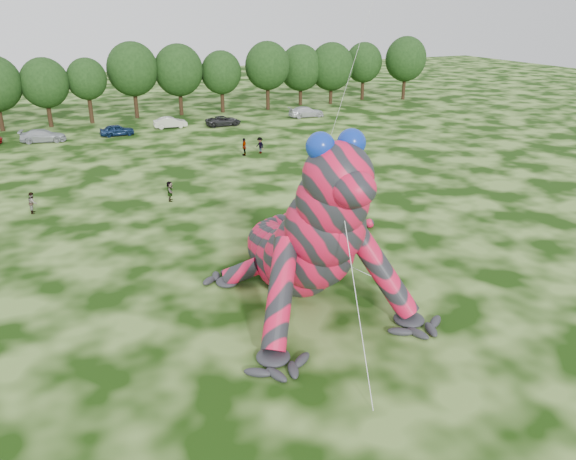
% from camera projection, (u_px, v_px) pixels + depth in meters
% --- Properties ---
extents(ground, '(240.00, 240.00, 0.00)m').
position_uv_depth(ground, '(205.00, 331.00, 28.36)').
color(ground, '#16330A').
rests_on(ground, ground).
extents(inflatable_gecko, '(17.56, 20.70, 10.17)m').
position_uv_depth(inflatable_gecko, '(289.00, 204.00, 30.93)').
color(inflatable_gecko, red).
rests_on(inflatable_gecko, ground).
extents(tree_8, '(6.14, 5.53, 8.94)m').
position_uv_depth(tree_8, '(46.00, 93.00, 73.13)').
color(tree_8, black).
rests_on(tree_8, ground).
extents(tree_9, '(5.27, 4.74, 8.68)m').
position_uv_depth(tree_9, '(88.00, 91.00, 75.50)').
color(tree_9, black).
rests_on(tree_9, ground).
extents(tree_10, '(7.09, 6.38, 10.50)m').
position_uv_depth(tree_10, '(134.00, 80.00, 78.62)').
color(tree_10, black).
rests_on(tree_10, ground).
extents(tree_11, '(7.01, 6.31, 10.07)m').
position_uv_depth(tree_11, '(179.00, 80.00, 80.82)').
color(tree_11, black).
rests_on(tree_11, ground).
extents(tree_12, '(5.99, 5.39, 8.97)m').
position_uv_depth(tree_12, '(222.00, 82.00, 83.03)').
color(tree_12, black).
rests_on(tree_12, ground).
extents(tree_13, '(6.83, 6.15, 10.13)m').
position_uv_depth(tree_13, '(268.00, 76.00, 85.02)').
color(tree_13, black).
rests_on(tree_13, ground).
extents(tree_14, '(6.82, 6.14, 9.40)m').
position_uv_depth(tree_14, '(301.00, 75.00, 88.92)').
color(tree_14, black).
rests_on(tree_14, ground).
extents(tree_15, '(7.17, 6.45, 9.63)m').
position_uv_depth(tree_15, '(331.00, 73.00, 89.99)').
color(tree_15, black).
rests_on(tree_15, ground).
extents(tree_16, '(6.26, 5.63, 9.37)m').
position_uv_depth(tree_16, '(363.00, 71.00, 94.06)').
color(tree_16, black).
rests_on(tree_16, ground).
extents(tree_17, '(6.98, 6.28, 10.30)m').
position_uv_depth(tree_17, '(405.00, 68.00, 94.09)').
color(tree_17, black).
rests_on(tree_17, ground).
extents(car_3, '(5.45, 3.03, 1.49)m').
position_uv_depth(car_3, '(43.00, 136.00, 66.40)').
color(car_3, '#A6ABB0').
rests_on(car_3, ground).
extents(car_4, '(4.14, 1.67, 1.41)m').
position_uv_depth(car_4, '(117.00, 130.00, 69.54)').
color(car_4, '#0F2245').
rests_on(car_4, ground).
extents(car_5, '(4.41, 1.82, 1.42)m').
position_uv_depth(car_5, '(170.00, 122.00, 73.92)').
color(car_5, silver).
rests_on(car_5, ground).
extents(car_6, '(4.70, 2.17, 1.30)m').
position_uv_depth(car_6, '(223.00, 121.00, 75.20)').
color(car_6, '#242426').
rests_on(car_6, ground).
extents(car_7, '(5.29, 2.46, 1.49)m').
position_uv_depth(car_7, '(306.00, 112.00, 80.85)').
color(car_7, silver).
rests_on(car_7, ground).
extents(spectator_2, '(0.97, 1.30, 1.79)m').
position_uv_depth(spectator_2, '(260.00, 145.00, 61.33)').
color(spectator_2, gray).
rests_on(spectator_2, ground).
extents(spectator_5, '(0.86, 1.65, 1.69)m').
position_uv_depth(spectator_5, '(170.00, 191.00, 46.63)').
color(spectator_5, gray).
rests_on(spectator_5, ground).
extents(spectator_1, '(0.72, 0.88, 1.69)m').
position_uv_depth(spectator_1, '(33.00, 203.00, 43.96)').
color(spectator_1, gray).
rests_on(spectator_1, ground).
extents(spectator_3, '(0.59, 1.16, 1.90)m').
position_uv_depth(spectator_3, '(244.00, 147.00, 60.47)').
color(spectator_3, gray).
rests_on(spectator_3, ground).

